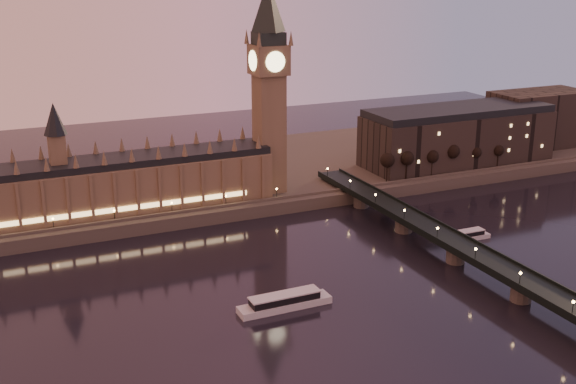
% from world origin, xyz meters
% --- Properties ---
extents(ground, '(700.00, 700.00, 0.00)m').
position_xyz_m(ground, '(0.00, 0.00, 0.00)').
color(ground, black).
rests_on(ground, ground).
extents(far_embankment, '(560.00, 130.00, 6.00)m').
position_xyz_m(far_embankment, '(30.00, 165.00, 3.00)').
color(far_embankment, '#423D35').
rests_on(far_embankment, ground).
extents(palace_of_westminster, '(180.00, 26.62, 52.00)m').
position_xyz_m(palace_of_westminster, '(-40.12, 120.99, 21.71)').
color(palace_of_westminster, brown).
rests_on(palace_of_westminster, ground).
extents(big_ben, '(17.68, 17.68, 104.00)m').
position_xyz_m(big_ben, '(53.99, 120.99, 63.95)').
color(big_ben, brown).
rests_on(big_ben, ground).
extents(westminster_bridge, '(13.20, 260.00, 15.30)m').
position_xyz_m(westminster_bridge, '(91.61, 0.00, 5.52)').
color(westminster_bridge, black).
rests_on(westminster_bridge, ground).
extents(city_block, '(155.00, 45.00, 34.00)m').
position_xyz_m(city_block, '(194.94, 130.93, 22.24)').
color(city_block, black).
rests_on(city_block, ground).
extents(bare_tree_0, '(6.83, 6.83, 13.88)m').
position_xyz_m(bare_tree_0, '(113.22, 109.00, 16.38)').
color(bare_tree_0, black).
rests_on(bare_tree_0, ground).
extents(bare_tree_1, '(6.83, 6.83, 13.88)m').
position_xyz_m(bare_tree_1, '(127.66, 109.00, 16.38)').
color(bare_tree_1, black).
rests_on(bare_tree_1, ground).
extents(bare_tree_2, '(6.83, 6.83, 13.88)m').
position_xyz_m(bare_tree_2, '(142.10, 109.00, 16.38)').
color(bare_tree_2, black).
rests_on(bare_tree_2, ground).
extents(bare_tree_3, '(6.83, 6.83, 13.88)m').
position_xyz_m(bare_tree_3, '(156.54, 109.00, 16.38)').
color(bare_tree_3, black).
rests_on(bare_tree_3, ground).
extents(bare_tree_4, '(6.83, 6.83, 13.88)m').
position_xyz_m(bare_tree_4, '(170.97, 109.00, 16.38)').
color(bare_tree_4, black).
rests_on(bare_tree_4, ground).
extents(bare_tree_5, '(6.83, 6.83, 13.88)m').
position_xyz_m(bare_tree_5, '(185.41, 109.00, 16.38)').
color(bare_tree_5, black).
rests_on(bare_tree_5, ground).
extents(cruise_boat_a, '(33.70, 7.59, 5.38)m').
position_xyz_m(cruise_boat_a, '(13.10, 10.25, 2.37)').
color(cruise_boat_a, silver).
rests_on(cruise_boat_a, ground).
extents(cruise_boat_b, '(22.63, 5.87, 4.17)m').
position_xyz_m(cruise_boat_b, '(111.17, 37.58, 1.84)').
color(cruise_boat_b, silver).
rests_on(cruise_boat_b, ground).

